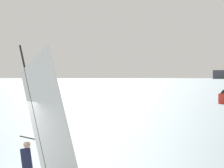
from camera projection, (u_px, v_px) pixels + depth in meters
The scene contains 2 objects.
windsurfer at pixel (36, 146), 14.22m from camera, with size 3.73×3.31×4.49m.
channel_buoy at pixel (223, 97), 57.58m from camera, with size 1.18×1.18×1.72m.
Camera 1 is at (6.19, -13.19, 3.25)m, focal length 77.17 mm.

